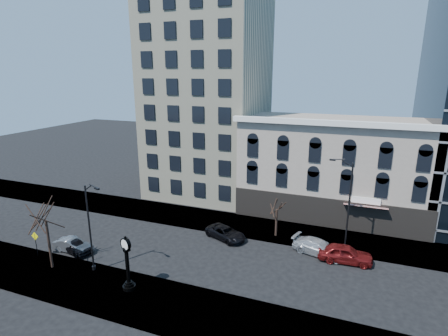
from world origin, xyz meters
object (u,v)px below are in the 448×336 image
at_px(street_clock, 127,265).
at_px(warning_sign, 35,240).
at_px(street_lamp_near, 91,205).
at_px(car_near_a, 74,246).
at_px(car_near_b, 73,245).

distance_m(street_clock, warning_sign, 11.58).
relative_size(street_clock, warning_sign, 1.87).
xyz_separation_m(street_lamp_near, car_near_a, (-4.75, 2.29, -5.83)).
distance_m(street_clock, car_near_a, 9.62).
distance_m(street_lamp_near, car_near_a, 7.86).
xyz_separation_m(street_lamp_near, warning_sign, (-7.38, 0.20, -4.67)).
bearing_deg(warning_sign, car_near_a, 38.09).
height_order(street_clock, car_near_b, street_clock).
distance_m(street_lamp_near, car_near_b, 8.02).
distance_m(warning_sign, car_near_a, 3.56).
relative_size(street_lamp_near, warning_sign, 3.34).
height_order(street_lamp_near, car_near_b, street_lamp_near).
relative_size(car_near_a, car_near_b, 1.01).
xyz_separation_m(street_clock, car_near_a, (-8.87, 3.37, -1.56)).
xyz_separation_m(street_lamp_near, car_near_b, (-4.94, 2.34, -5.87)).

